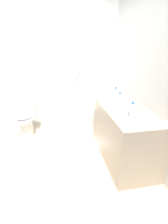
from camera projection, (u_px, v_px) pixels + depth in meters
The scene contains 17 objects.
ground_plane at pixel (47, 154), 2.68m from camera, with size 4.10×4.10×0.00m, color #C1AD8E.
wall_back_tiled at pixel (44, 68), 3.31m from camera, with size 3.50×0.10×2.56m, color silver.
wall_right_mirror at pixel (144, 75), 2.45m from camera, with size 0.10×2.76×2.56m, color silver.
bathtub at pixel (82, 116), 3.41m from camera, with size 1.47×0.77×1.23m.
toilet at pixel (25, 119), 3.20m from camera, with size 0.41×0.50×0.67m.
vanity_counter at pixel (124, 135), 2.46m from camera, with size 0.64×1.28×0.84m, color tan.
sink_basin at pixel (127, 108), 2.28m from camera, with size 0.35×0.35×0.04m, color white.
sink_faucet at pixel (140, 107), 2.31m from camera, with size 0.11×0.15×0.07m.
water_bottle_0 at pixel (132, 110), 2.03m from camera, with size 0.07×0.07×0.20m.
water_bottle_1 at pixel (120, 99), 2.47m from camera, with size 0.06×0.06×0.20m.
water_bottle_2 at pixel (115, 94), 2.67m from camera, with size 0.06×0.06×0.22m.
drinking_glass_0 at pixel (136, 119), 1.90m from camera, with size 0.06×0.06×0.09m, color white.
drinking_glass_1 at pixel (110, 97), 2.74m from camera, with size 0.07×0.07×0.09m, color white.
drinking_glass_2 at pixel (115, 96), 2.77m from camera, with size 0.07×0.07×0.09m, color white.
soap_dish at pixel (113, 101), 2.62m from camera, with size 0.09×0.06×0.02m, color white.
bath_mat at pixel (93, 144), 2.96m from camera, with size 0.60×0.44×0.01m, color white.
toilet_paper_roll at pixel (16, 134), 3.20m from camera, with size 0.11×0.11×0.12m, color white.
Camera 1 is at (0.24, -2.28, 1.68)m, focal length 25.29 mm.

